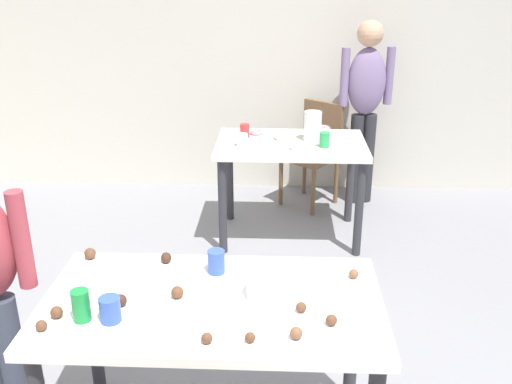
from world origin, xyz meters
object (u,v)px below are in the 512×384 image
Objects in this scene: mixing_bowl at (271,286)px; soda_can at (81,305)px; dining_table_far at (291,157)px; person_adult_far at (366,97)px; pitcher_far at (313,126)px; dining_table_near at (213,321)px; chair_far_table at (315,147)px.

soda_can reaches higher than mixing_bowl.
dining_table_far is 0.70× the size of person_adult_far.
dining_table_far is at bearing -163.15° from pitcher_far.
mixing_bowl is at bearing -92.94° from dining_table_far.
dining_table_far is at bearing -130.90° from person_adult_far.
person_adult_far reaches higher than pitcher_far.
dining_table_near is 2.85m from chair_far_table.
dining_table_far is 8.84× the size of soda_can.
person_adult_far is 7.17× the size of pitcher_far.
chair_far_table is (0.55, 2.79, -0.15)m from dining_table_near.
mixing_bowl is 0.89× the size of pitcher_far.
soda_can is 0.57× the size of pitcher_far.
soda_can is at bearing -161.30° from dining_table_near.
pitcher_far is at bearing 83.00° from mixing_bowl.
dining_table_far is 2.07m from mixing_bowl.
dining_table_near is at bearing -108.72° from person_adult_far.
pitcher_far is at bearing 67.67° from soda_can.
person_adult_far is 2.87m from mixing_bowl.
soda_can reaches higher than dining_table_far.
chair_far_table is 2.79m from mixing_bowl.
dining_table_far is 5.02× the size of pitcher_far.
dining_table_near and dining_table_far have the same top height.
dining_table_far is 5.63× the size of mixing_bowl.
pitcher_far is (0.26, 2.11, 0.06)m from mixing_bowl.
dining_table_far is at bearing 70.65° from soda_can.
dining_table_near is 2.12m from dining_table_far.
mixing_bowl is at bearing -104.62° from person_adult_far.
mixing_bowl is (0.23, 0.03, 0.14)m from dining_table_near.
mixing_bowl is at bearing 15.42° from soda_can.
dining_table_near is 1.22× the size of dining_table_far.
chair_far_table is 0.74m from pitcher_far.
mixing_bowl is 2.13m from pitcher_far.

